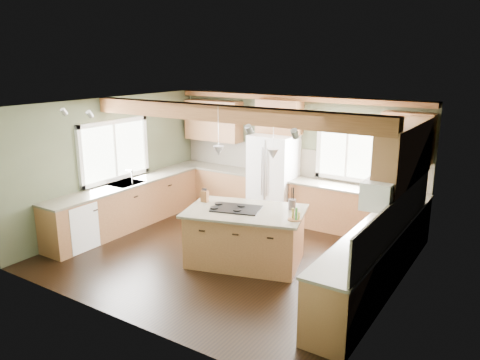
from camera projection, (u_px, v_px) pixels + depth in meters
The scene contains 37 objects.
floor at pixel (229, 255), 8.18m from camera, with size 5.60×5.60×0.00m, color black.
ceiling at pixel (228, 105), 7.52m from camera, with size 5.60×5.60×0.00m, color silver.
wall_back at pixel (295, 157), 9.88m from camera, with size 5.60×5.60×0.00m, color #454C36.
wall_left at pixel (112, 163), 9.32m from camera, with size 5.00×5.00×0.00m, color #454C36.
wall_right at pixel (397, 212), 6.37m from camera, with size 5.00×5.00×0.00m, color #454C36.
ceiling_beam at pixel (224, 114), 7.47m from camera, with size 5.55×0.26×0.26m, color #583019.
soffit_trim at pixel (294, 98), 9.48m from camera, with size 5.55×0.20×0.10m, color #583019.
backsplash_back at pixel (294, 161), 9.89m from camera, with size 5.58×0.03×0.58m, color brown.
backsplash_right at pixel (397, 217), 6.45m from camera, with size 0.03×3.70×0.58m, color brown.
base_cab_back_left at pixel (218, 187), 10.79m from camera, with size 2.02×0.60×0.88m, color brown.
counter_back_left at pixel (218, 168), 10.68m from camera, with size 2.06×0.64×0.04m, color #464033.
base_cab_back_right at pixel (356, 212), 9.07m from camera, with size 2.62×0.60×0.88m, color brown.
counter_back_right at pixel (357, 189), 8.95m from camera, with size 2.66×0.64×0.04m, color #464033.
base_cab_left at pixel (127, 206), 9.42m from camera, with size 0.60×3.70×0.88m, color brown.
counter_left at pixel (126, 184), 9.30m from camera, with size 0.64×3.74×0.04m, color #464033.
base_cab_right at pixel (372, 264), 6.79m from camera, with size 0.60×3.70×0.88m, color brown.
counter_right at pixel (375, 234), 6.67m from camera, with size 0.64×3.74×0.04m, color #464033.
upper_cab_back_left at pixel (213, 121), 10.62m from camera, with size 1.40×0.35×0.90m, color brown.
upper_cab_over_fridge at pixel (279, 117), 9.68m from camera, with size 0.96×0.35×0.70m, color brown.
upper_cab_right at pixel (405, 153), 7.03m from camera, with size 0.35×2.20×0.90m, color brown.
upper_cab_back_corner at pixel (407, 138), 8.36m from camera, with size 0.90×0.35×0.90m, color brown.
window_left at pixel (114, 150), 9.29m from camera, with size 0.04×1.60×1.05m, color white.
window_back at pixel (347, 151), 9.19m from camera, with size 1.10×0.04×1.00m, color white.
sink at pixel (126, 184), 9.30m from camera, with size 0.50×0.65×0.03m, color #262628.
faucet at pixel (132, 178), 9.17m from camera, with size 0.02×0.02×0.28m, color #B2B2B7.
dishwasher at pixel (74, 225), 8.36m from camera, with size 0.60×0.60×0.84m, color white.
oven at pixel (338, 302), 5.74m from camera, with size 0.60×0.72×0.84m, color white.
microwave at pixel (382, 193), 6.39m from camera, with size 0.40×0.70×0.38m, color white.
pendant_left at pixel (219, 151), 7.54m from camera, with size 0.18×0.18×0.16m, color #B2B2B7.
pendant_right at pixel (273, 154), 7.29m from camera, with size 0.18×0.18×0.16m, color #B2B2B7.
refrigerator at pixel (273, 177), 9.83m from camera, with size 0.90×0.74×1.80m, color white.
island at pixel (245, 237), 7.78m from camera, with size 1.80×1.10×0.88m, color brown.
island_top at pixel (245, 211), 7.66m from camera, with size 1.92×1.22×0.04m, color #464033.
cooktop at pixel (236, 209), 7.70m from camera, with size 0.78×0.52×0.02m, color black.
knife_block at pixel (205, 196), 8.07m from camera, with size 0.12×0.09×0.20m, color brown.
utensil_crock at pixel (292, 204), 7.67m from camera, with size 0.13×0.13×0.17m, color #3B342F.
bottle_tray at pixel (295, 214), 7.17m from camera, with size 0.21×0.21×0.20m, color brown, non-canonical shape.
Camera 1 is at (4.29, -6.25, 3.34)m, focal length 35.00 mm.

